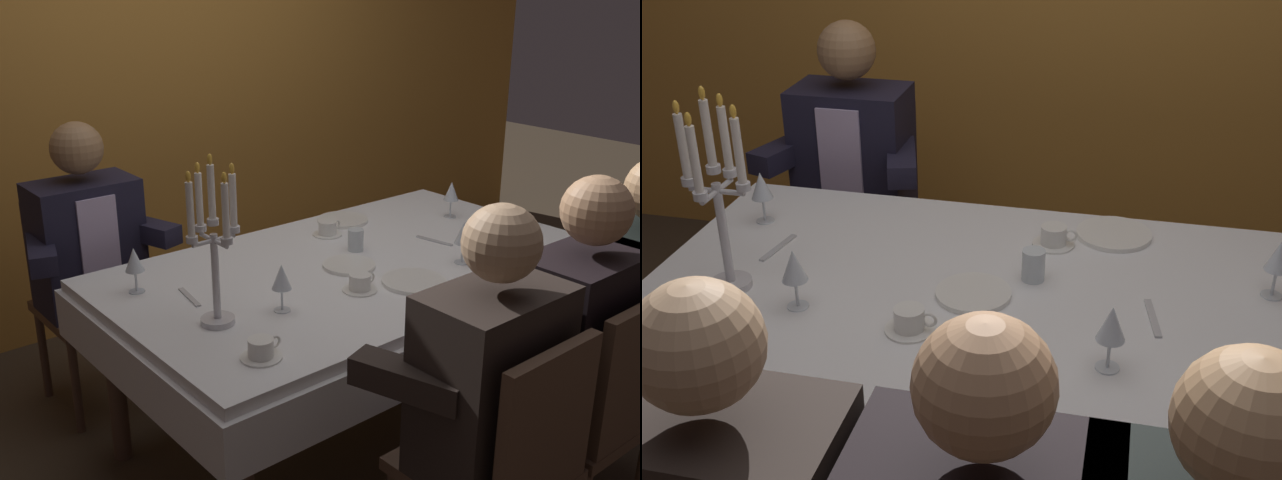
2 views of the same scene
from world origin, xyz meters
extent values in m
plane|color=#3D3123|center=(0.00, 0.00, 0.00)|extent=(12.00, 12.00, 0.00)
cube|color=#C48233|center=(0.00, 1.66, 1.35)|extent=(6.00, 0.12, 2.70)
cube|color=silver|center=(0.00, 0.00, 0.72)|extent=(1.90, 1.10, 0.04)
cube|color=silver|center=(0.00, 0.00, 0.61)|extent=(1.94, 1.14, 0.18)
cylinder|color=brown|center=(0.83, -0.43, 0.35)|extent=(0.07, 0.07, 0.70)
cylinder|color=brown|center=(-0.83, 0.43, 0.35)|extent=(0.07, 0.07, 0.70)
cylinder|color=brown|center=(0.83, 0.43, 0.35)|extent=(0.07, 0.07, 0.70)
cylinder|color=silver|center=(-0.70, -0.11, 0.75)|extent=(0.11, 0.11, 0.02)
cylinder|color=silver|center=(-0.70, -0.11, 0.90)|extent=(0.02, 0.02, 0.28)
cylinder|color=silver|center=(-0.70, -0.11, 1.08)|extent=(0.04, 0.04, 0.02)
cylinder|color=white|center=(-0.70, -0.11, 1.17)|extent=(0.02, 0.02, 0.17)
ellipsoid|color=yellow|center=(-0.70, -0.11, 1.27)|extent=(0.02, 0.02, 0.03)
cylinder|color=silver|center=(-0.66, -0.11, 1.02)|extent=(0.07, 0.01, 0.01)
cylinder|color=silver|center=(-0.62, -0.11, 1.04)|extent=(0.04, 0.04, 0.02)
cylinder|color=white|center=(-0.62, -0.11, 1.13)|extent=(0.02, 0.02, 0.17)
ellipsoid|color=yellow|center=(-0.62, -0.11, 1.23)|extent=(0.02, 0.02, 0.03)
cylinder|color=silver|center=(-0.70, -0.08, 1.02)|extent=(0.01, 0.08, 0.01)
cylinder|color=silver|center=(-0.70, -0.04, 1.04)|extent=(0.04, 0.04, 0.02)
cylinder|color=white|center=(-0.70, -0.04, 1.13)|extent=(0.02, 0.02, 0.17)
ellipsoid|color=yellow|center=(-0.70, -0.04, 1.23)|extent=(0.02, 0.02, 0.03)
cylinder|color=silver|center=(-0.73, -0.11, 1.02)|extent=(0.07, 0.01, 0.01)
cylinder|color=silver|center=(-0.77, -0.11, 1.04)|extent=(0.04, 0.04, 0.02)
cylinder|color=white|center=(-0.77, -0.11, 1.13)|extent=(0.02, 0.02, 0.17)
ellipsoid|color=yellow|center=(-0.77, -0.11, 1.23)|extent=(0.02, 0.02, 0.03)
cylinder|color=silver|center=(-0.70, -0.15, 1.02)|extent=(0.01, 0.08, 0.01)
cylinder|color=silver|center=(-0.70, -0.19, 1.04)|extent=(0.04, 0.04, 0.02)
cylinder|color=white|center=(-0.70, -0.19, 1.13)|extent=(0.02, 0.02, 0.17)
ellipsoid|color=yellow|center=(-0.70, -0.19, 1.23)|extent=(0.02, 0.02, 0.03)
cylinder|color=white|center=(0.29, 0.41, 0.75)|extent=(0.22, 0.22, 0.01)
cylinder|color=white|center=(-0.05, -0.01, 0.75)|extent=(0.20, 0.20, 0.01)
cylinder|color=white|center=(0.02, -0.28, 0.75)|extent=(0.23, 0.23, 0.01)
cylinder|color=silver|center=(0.71, 0.16, 0.74)|extent=(0.06, 0.06, 0.00)
cylinder|color=silver|center=(0.71, 0.16, 0.78)|extent=(0.01, 0.01, 0.07)
cone|color=silver|center=(0.71, 0.16, 0.86)|extent=(0.07, 0.07, 0.08)
cylinder|color=silver|center=(-0.78, 0.28, 0.74)|extent=(0.06, 0.06, 0.00)
cylinder|color=silver|center=(-0.78, 0.28, 0.78)|extent=(0.01, 0.01, 0.07)
cone|color=silver|center=(-0.78, 0.28, 0.86)|extent=(0.07, 0.07, 0.08)
cylinder|color=maroon|center=(-0.78, 0.28, 0.84)|extent=(0.04, 0.04, 0.03)
cylinder|color=silver|center=(0.31, -0.26, 0.74)|extent=(0.06, 0.06, 0.00)
cylinder|color=silver|center=(0.31, -0.26, 0.78)|extent=(0.01, 0.01, 0.07)
cone|color=silver|center=(0.31, -0.26, 0.86)|extent=(0.07, 0.07, 0.08)
cylinder|color=silver|center=(-0.48, -0.17, 0.74)|extent=(0.06, 0.06, 0.00)
cylinder|color=silver|center=(-0.48, -0.17, 0.78)|extent=(0.01, 0.01, 0.07)
cone|color=silver|center=(-0.48, -0.17, 0.86)|extent=(0.07, 0.07, 0.08)
cylinder|color=silver|center=(0.56, -0.29, 0.78)|extent=(0.06, 0.06, 0.08)
cylinder|color=silver|center=(0.08, 0.10, 0.78)|extent=(0.06, 0.06, 0.09)
cylinder|color=white|center=(-0.17, -0.21, 0.74)|extent=(0.12, 0.12, 0.01)
cylinder|color=white|center=(-0.17, -0.21, 0.77)|extent=(0.08, 0.08, 0.05)
torus|color=white|center=(-0.12, -0.21, 0.78)|extent=(0.04, 0.01, 0.04)
cylinder|color=white|center=(-0.72, -0.39, 0.74)|extent=(0.12, 0.12, 0.01)
cylinder|color=white|center=(-0.72, -0.39, 0.77)|extent=(0.08, 0.08, 0.05)
torus|color=white|center=(-0.67, -0.39, 0.78)|extent=(0.04, 0.01, 0.04)
cylinder|color=white|center=(0.11, 0.32, 0.74)|extent=(0.12, 0.12, 0.01)
cylinder|color=white|center=(0.11, 0.32, 0.77)|extent=(0.08, 0.08, 0.05)
torus|color=white|center=(0.16, 0.32, 0.78)|extent=(0.04, 0.01, 0.04)
cube|color=#B7B7BC|center=(-0.67, 0.12, 0.74)|extent=(0.04, 0.17, 0.01)
cube|color=#B7B7BC|center=(0.41, -0.02, 0.74)|extent=(0.05, 0.17, 0.01)
cube|color=#B7B7BC|center=(0.59, -0.19, 0.74)|extent=(0.06, 0.17, 0.01)
cylinder|color=brown|center=(-0.89, 0.70, 0.21)|extent=(0.04, 0.04, 0.42)
cylinder|color=brown|center=(-0.53, 0.70, 0.21)|extent=(0.04, 0.04, 0.42)
cylinder|color=brown|center=(-0.89, 1.06, 0.21)|extent=(0.04, 0.04, 0.42)
cylinder|color=brown|center=(-0.53, 1.06, 0.21)|extent=(0.04, 0.04, 0.42)
cube|color=brown|center=(-0.71, 0.88, 0.44)|extent=(0.42, 0.42, 0.04)
cube|color=brown|center=(-0.71, 1.07, 0.68)|extent=(0.38, 0.04, 0.44)
cube|color=black|center=(-0.71, 0.88, 0.73)|extent=(0.42, 0.26, 0.54)
cube|color=#C2ADD2|center=(-0.71, 0.75, 0.76)|extent=(0.16, 0.01, 0.40)
sphere|color=#9C714A|center=(-0.71, 0.88, 1.14)|extent=(0.21, 0.21, 0.21)
cube|color=black|center=(-0.93, 0.78, 0.77)|extent=(0.19, 0.34, 0.08)
cube|color=black|center=(-0.49, 0.78, 0.77)|extent=(0.19, 0.34, 0.08)
cylinder|color=brown|center=(-0.12, -0.70, 0.21)|extent=(0.04, 0.04, 0.42)
cube|color=brown|center=(-0.30, -0.88, 0.44)|extent=(0.42, 0.42, 0.04)
cube|color=brown|center=(-0.30, -1.07, 0.68)|extent=(0.38, 0.04, 0.44)
cube|color=#2A211D|center=(-0.30, -0.88, 0.73)|extent=(0.42, 0.26, 0.54)
cube|color=#C0ADCA|center=(-0.30, -0.75, 0.76)|extent=(0.16, 0.01, 0.40)
sphere|color=tan|center=(-0.30, -0.88, 1.14)|extent=(0.21, 0.21, 0.21)
cube|color=#2A211D|center=(-0.08, -0.78, 0.77)|extent=(0.19, 0.34, 0.08)
cube|color=#2A211D|center=(-0.52, -0.78, 0.77)|extent=(0.19, 0.34, 0.08)
cylinder|color=brown|center=(0.32, -0.70, 0.21)|extent=(0.04, 0.04, 0.42)
cylinder|color=brown|center=(-0.04, -0.70, 0.21)|extent=(0.04, 0.04, 0.42)
cube|color=brown|center=(0.14, -0.88, 0.44)|extent=(0.42, 0.42, 0.04)
cube|color=brown|center=(0.14, -1.07, 0.68)|extent=(0.38, 0.04, 0.44)
cube|color=black|center=(0.14, -0.88, 0.73)|extent=(0.42, 0.26, 0.54)
cube|color=#C1ACD1|center=(0.14, -0.75, 0.76)|extent=(0.16, 0.01, 0.40)
sphere|color=tan|center=(0.14, -0.88, 1.14)|extent=(0.21, 0.21, 0.21)
cube|color=black|center=(0.36, -0.78, 0.77)|extent=(0.19, 0.34, 0.08)
cube|color=black|center=(-0.08, -0.78, 0.77)|extent=(0.19, 0.34, 0.08)
cylinder|color=brown|center=(0.68, -0.70, 0.21)|extent=(0.04, 0.04, 0.42)
cylinder|color=brown|center=(0.32, -0.70, 0.21)|extent=(0.04, 0.04, 0.42)
cylinder|color=brown|center=(0.32, -1.06, 0.21)|extent=(0.04, 0.04, 0.42)
cube|color=brown|center=(0.50, -0.88, 0.44)|extent=(0.42, 0.42, 0.04)
cube|color=black|center=(0.50, -0.88, 0.73)|extent=(0.42, 0.26, 0.54)
cube|color=#C2ACD1|center=(0.50, -0.75, 0.76)|extent=(0.16, 0.01, 0.40)
cube|color=black|center=(0.28, -0.78, 0.77)|extent=(0.19, 0.34, 0.08)
camera|label=1|loc=(-1.82, -2.00, 1.80)|focal=42.38mm
camera|label=2|loc=(0.31, -1.75, 1.82)|focal=44.32mm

